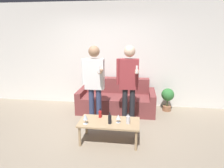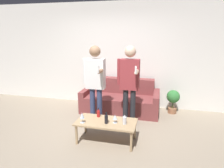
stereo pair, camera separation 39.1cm
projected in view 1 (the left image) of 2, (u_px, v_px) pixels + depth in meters
The scene contains 12 objects.
ground_plane at pixel (93, 138), 3.76m from camera, with size 16.00×16.00×0.00m, color gray.
wall_back at pixel (109, 55), 5.28m from camera, with size 8.00×0.06×2.70m.
couch at pixel (117, 100), 5.04m from camera, with size 1.89×0.86×0.79m.
coffee_table at pixel (109, 124), 3.56m from camera, with size 1.07×0.54×0.39m.
bottle_orange at pixel (110, 119), 3.45m from camera, with size 0.06×0.06×0.21m.
bottle_green at pixel (128, 119), 3.46m from camera, with size 0.07×0.07×0.18m.
bottle_dark at pixel (100, 114), 3.71m from camera, with size 0.06×0.06×0.17m.
wine_glass_near at pixel (118, 117), 3.48m from camera, with size 0.08×0.08×0.15m.
wine_glass_far at pixel (85, 117), 3.42m from camera, with size 0.08×0.08×0.19m.
person_standing_left at pixel (94, 80), 4.02m from camera, with size 0.46×0.42×1.69m.
person_standing_right at pixel (129, 79), 4.01m from camera, with size 0.45×0.42×1.69m.
potted_plant at pixel (168, 97), 5.00m from camera, with size 0.31×0.31×0.58m.
Camera 1 is at (0.81, -3.30, 1.93)m, focal length 32.00 mm.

